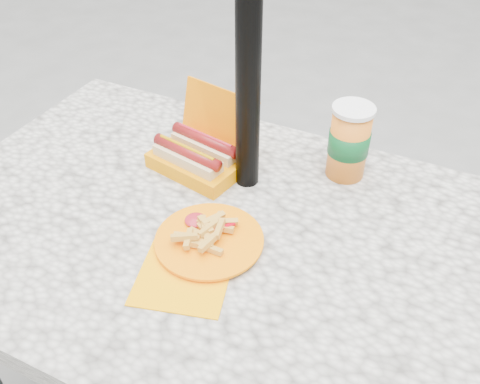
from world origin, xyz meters
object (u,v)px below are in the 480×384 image
at_px(umbrella_pole, 249,25).
at_px(hotdog_box, 199,154).
at_px(fries_plate, 207,242).
at_px(soda_cup, 349,142).

xyz_separation_m(umbrella_pole, hotdog_box, (-0.12, -0.00, -0.31)).
relative_size(hotdog_box, fries_plate, 0.77).
xyz_separation_m(hotdog_box, soda_cup, (0.30, 0.12, 0.05)).
xyz_separation_m(umbrella_pole, fries_plate, (0.02, -0.22, -0.34)).
bearing_deg(umbrella_pole, hotdog_box, -177.70).
distance_m(fries_plate, soda_cup, 0.38).
distance_m(umbrella_pole, hotdog_box, 0.33).
relative_size(umbrella_pole, soda_cup, 13.06).
bearing_deg(hotdog_box, umbrella_pole, 13.45).
height_order(fries_plate, soda_cup, soda_cup).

